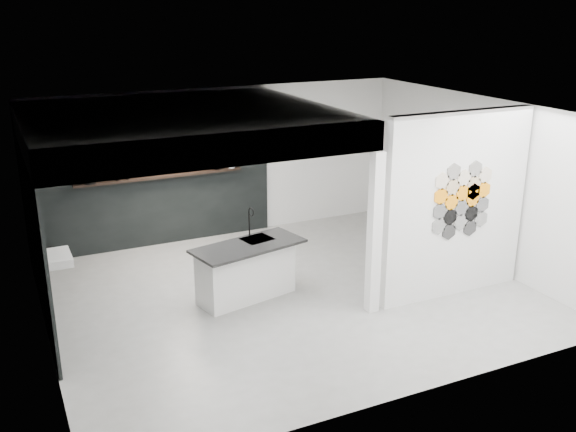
# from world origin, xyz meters

# --- Properties ---
(floor) EXTENTS (7.00, 6.00, 0.01)m
(floor) POSITION_xyz_m (0.00, 0.00, -0.01)
(floor) COLOR gray
(partition_panel) EXTENTS (2.45, 0.15, 2.80)m
(partition_panel) POSITION_xyz_m (2.23, -1.00, 1.40)
(partition_panel) COLOR silver
(partition_panel) RESTS_ON floor
(bay_clad_back) EXTENTS (4.40, 0.04, 2.35)m
(bay_clad_back) POSITION_xyz_m (-1.30, 2.97, 1.18)
(bay_clad_back) COLOR black
(bay_clad_back) RESTS_ON floor
(bay_clad_left) EXTENTS (0.04, 4.00, 2.35)m
(bay_clad_left) POSITION_xyz_m (-3.47, 1.00, 1.18)
(bay_clad_left) COLOR black
(bay_clad_left) RESTS_ON floor
(bulkhead) EXTENTS (4.40, 4.00, 0.40)m
(bulkhead) POSITION_xyz_m (-1.30, 1.00, 2.55)
(bulkhead) COLOR silver
(bulkhead) RESTS_ON corner_column
(corner_column) EXTENTS (0.16, 0.16, 2.35)m
(corner_column) POSITION_xyz_m (0.82, -1.00, 1.18)
(corner_column) COLOR silver
(corner_column) RESTS_ON floor
(fascia_beam) EXTENTS (4.40, 0.16, 0.40)m
(fascia_beam) POSITION_xyz_m (-1.30, -0.92, 2.55)
(fascia_beam) COLOR silver
(fascia_beam) RESTS_ON corner_column
(wall_basin) EXTENTS (0.40, 0.60, 0.12)m
(wall_basin) POSITION_xyz_m (-3.24, 0.80, 0.85)
(wall_basin) COLOR silver
(wall_basin) RESTS_ON bay_clad_left
(display_shelf) EXTENTS (3.00, 0.15, 0.04)m
(display_shelf) POSITION_xyz_m (-1.20, 2.87, 1.30)
(display_shelf) COLOR black
(display_shelf) RESTS_ON bay_clad_back
(kitchen_island) EXTENTS (1.77, 1.07, 1.33)m
(kitchen_island) POSITION_xyz_m (-0.66, 0.16, 0.45)
(kitchen_island) COLOR silver
(kitchen_island) RESTS_ON floor
(stockpot) EXTENTS (0.22, 0.22, 0.16)m
(stockpot) POSITION_xyz_m (-2.41, 2.87, 1.40)
(stockpot) COLOR black
(stockpot) RESTS_ON display_shelf
(kettle) EXTENTS (0.18, 0.18, 0.14)m
(kettle) POSITION_xyz_m (-0.16, 2.87, 1.39)
(kettle) COLOR black
(kettle) RESTS_ON display_shelf
(glass_bowl) EXTENTS (0.16, 0.16, 0.09)m
(glass_bowl) POSITION_xyz_m (0.15, 2.87, 1.36)
(glass_bowl) COLOR gray
(glass_bowl) RESTS_ON display_shelf
(glass_vase) EXTENTS (0.10, 0.10, 0.12)m
(glass_vase) POSITION_xyz_m (0.15, 2.87, 1.38)
(glass_vase) COLOR gray
(glass_vase) RESTS_ON display_shelf
(bottle_dark) EXTENTS (0.08, 0.08, 0.16)m
(bottle_dark) POSITION_xyz_m (-1.78, 2.87, 1.40)
(bottle_dark) COLOR black
(bottle_dark) RESTS_ON display_shelf
(utensil_cup) EXTENTS (0.10, 0.10, 0.09)m
(utensil_cup) POSITION_xyz_m (-1.95, 2.87, 1.37)
(utensil_cup) COLOR black
(utensil_cup) RESTS_ON display_shelf
(hex_tile_cluster) EXTENTS (1.04, 0.02, 1.16)m
(hex_tile_cluster) POSITION_xyz_m (2.26, -1.09, 1.50)
(hex_tile_cluster) COLOR silver
(hex_tile_cluster) RESTS_ON partition_panel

